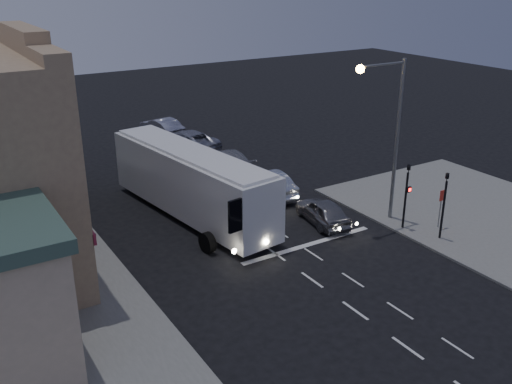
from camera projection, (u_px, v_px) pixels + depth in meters
ground at (299, 271)px, 27.18m from camera, size 120.00×120.00×0.00m
road_markings at (283, 239)px, 30.42m from camera, size 8.00×30.55×0.01m
tour_bus at (191, 181)px, 32.46m from camera, size 4.41×13.34×4.01m
car_suv at (323, 211)px, 32.06m from camera, size 2.35×4.43×1.43m
car_sedan_a at (266, 183)px, 35.92m from camera, size 1.89×5.05×1.65m
car_sedan_b at (228, 161)px, 40.11m from camera, size 2.94×5.89×1.64m
car_sedan_c at (186, 141)px, 44.86m from camera, size 4.17×6.47×1.66m
car_extra at (162, 127)px, 48.72m from camera, size 2.41×5.11×1.62m
traffic_signal_main at (407, 189)px, 30.64m from camera, size 0.25×0.35×4.10m
traffic_signal_side at (445, 198)px, 29.42m from camera, size 0.18×0.15×4.10m
regulatory_sign at (441, 202)px, 30.97m from camera, size 0.45×0.12×2.20m
streetlight at (390, 124)px, 30.43m from camera, size 3.32×0.44×9.00m
street_tree at (38, 132)px, 33.39m from camera, size 4.00×4.00×6.20m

